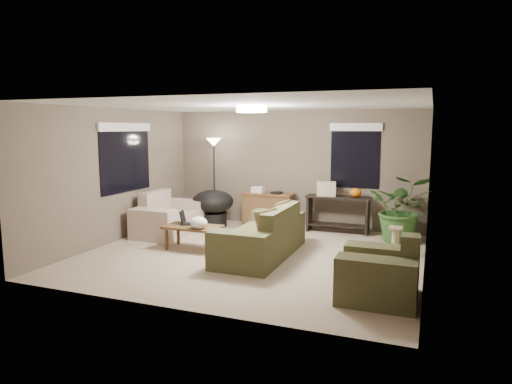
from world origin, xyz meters
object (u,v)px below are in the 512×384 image
at_px(loveseat, 168,219).
at_px(desk, 269,210).
at_px(console_table, 338,211).
at_px(main_sofa, 263,239).
at_px(houseplant, 402,216).
at_px(floor_lamp, 214,153).
at_px(armchair, 380,275).
at_px(coffee_table, 193,229).
at_px(papasan_chair, 213,205).
at_px(cat_scratching_post, 395,244).

relative_size(loveseat, desk, 1.45).
distance_m(desk, console_table, 1.49).
distance_m(main_sofa, console_table, 2.34).
xyz_separation_m(loveseat, console_table, (3.20, 1.32, 0.14)).
bearing_deg(houseplant, floor_lamp, 178.07).
relative_size(armchair, coffee_table, 1.00).
relative_size(desk, houseplant, 0.86).
height_order(coffee_table, floor_lamp, floor_lamp).
bearing_deg(desk, main_sofa, -72.80).
height_order(loveseat, papasan_chair, loveseat).
height_order(houseplant, cat_scratching_post, houseplant).
bearing_deg(console_table, floor_lamp, -175.78).
height_order(desk, floor_lamp, floor_lamp).
relative_size(loveseat, armchair, 1.60).
relative_size(loveseat, papasan_chair, 1.65).
bearing_deg(desk, coffee_table, -106.59).
bearing_deg(console_table, armchair, -70.67).
bearing_deg(console_table, loveseat, -157.58).
xyz_separation_m(console_table, houseplant, (1.27, -0.33, 0.06)).
distance_m(coffee_table, desk, 2.27).
distance_m(papasan_chair, houseplant, 3.92).
bearing_deg(floor_lamp, main_sofa, -46.47).
bearing_deg(main_sofa, loveseat, 159.98).
height_order(desk, cat_scratching_post, desk).
relative_size(loveseat, floor_lamp, 0.84).
bearing_deg(loveseat, cat_scratching_post, -0.97).
height_order(loveseat, desk, loveseat).
height_order(desk, console_table, same).
bearing_deg(main_sofa, papasan_chair, 135.69).
xyz_separation_m(coffee_table, houseplant, (3.41, 1.90, 0.14)).
relative_size(main_sofa, floor_lamp, 1.15).
distance_m(main_sofa, loveseat, 2.53).
bearing_deg(cat_scratching_post, coffee_table, -166.12).
height_order(armchair, papasan_chair, armchair).
bearing_deg(coffee_table, cat_scratching_post, 13.88).
distance_m(main_sofa, desk, 2.23).
bearing_deg(main_sofa, coffee_table, -178.07).
distance_m(loveseat, papasan_chair, 1.08).
xyz_separation_m(armchair, console_table, (-1.21, 3.45, 0.14)).
height_order(loveseat, cat_scratching_post, loveseat).
relative_size(main_sofa, cat_scratching_post, 4.40).
relative_size(loveseat, houseplant, 1.25).
distance_m(desk, floor_lamp, 1.74).
height_order(main_sofa, cat_scratching_post, main_sofa).
xyz_separation_m(coffee_table, floor_lamp, (-0.58, 2.03, 1.24)).
bearing_deg(armchair, houseplant, 88.91).
xyz_separation_m(floor_lamp, cat_scratching_post, (3.96, -1.20, -1.38)).
distance_m(loveseat, coffee_table, 1.41).
xyz_separation_m(papasan_chair, houseplant, (3.92, 0.07, 0.03)).
xyz_separation_m(main_sofa, cat_scratching_post, (2.07, 0.79, -0.08)).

